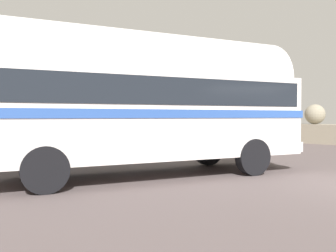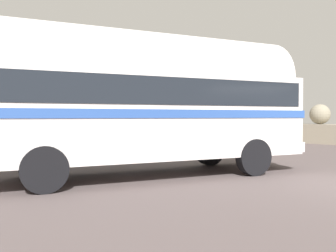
{
  "view_description": "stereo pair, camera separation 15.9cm",
  "coord_description": "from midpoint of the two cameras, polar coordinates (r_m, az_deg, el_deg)",
  "views": [
    {
      "loc": [
        2.44,
        -8.75,
        1.57
      ],
      "look_at": [
        -3.98,
        -2.78,
        1.33
      ],
      "focal_mm": 38.6,
      "sensor_mm": 36.0,
      "label": 1
    },
    {
      "loc": [
        2.55,
        -8.63,
        1.57
      ],
      "look_at": [
        -3.98,
        -2.78,
        1.33
      ],
      "focal_mm": 38.6,
      "sensor_mm": 36.0,
      "label": 2
    }
  ],
  "objects": [
    {
      "name": "vintage_coach",
      "position": [
        9.34,
        -4.14,
        4.5
      ],
      "size": [
        4.84,
        8.91,
        3.7
      ],
      "rotation": [
        0.0,
        0.0,
        -0.3
      ],
      "color": "black",
      "rests_on": "ground"
    },
    {
      "name": "second_coach",
      "position": [
        13.3,
        -16.2,
        3.56
      ],
      "size": [
        3.96,
        8.88,
        3.7
      ],
      "rotation": [
        0.0,
        0.0,
        -0.18
      ],
      "color": "black",
      "rests_on": "ground"
    }
  ]
}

